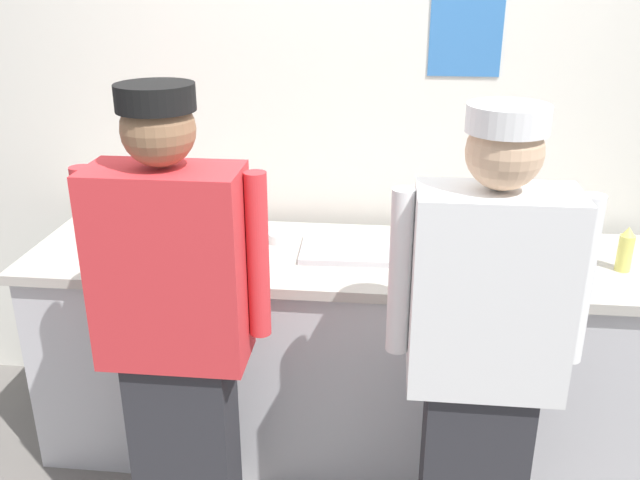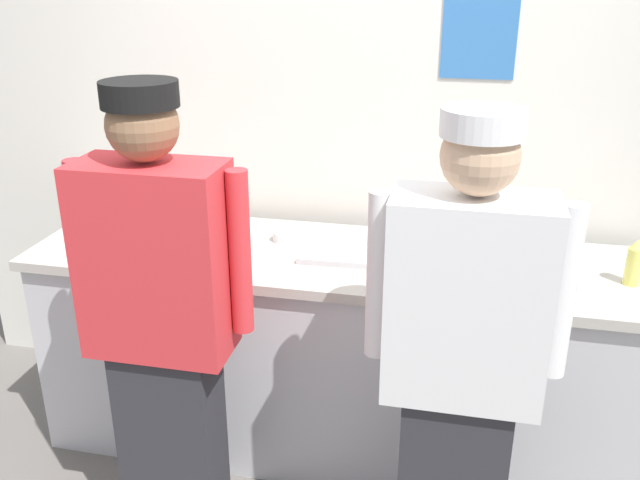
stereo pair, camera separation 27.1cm
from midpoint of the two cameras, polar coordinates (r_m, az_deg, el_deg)
wall_back at (r=3.08m, az=0.33°, el=10.65°), size 4.05×0.11×2.81m
prep_counter at (r=2.98m, az=-0.66°, el=-9.35°), size 2.58×0.69×0.92m
chef_near_left at (r=2.31m, az=-15.22°, el=-7.27°), size 0.61×0.24×1.70m
chef_center at (r=2.16m, az=9.94°, el=-9.56°), size 0.60×0.24×1.66m
plate_stack_front at (r=2.87m, az=-14.79°, el=-0.10°), size 0.22×0.22×0.10m
mixing_bowl_steel at (r=2.83m, az=14.81°, el=-0.32°), size 0.32×0.32×0.10m
sheet_tray at (r=2.78m, az=0.32°, el=-0.90°), size 0.46×0.30×0.02m
squeeze_bottle_primary at (r=2.79m, az=21.57°, el=-0.82°), size 0.06×0.06×0.18m
ramekin_yellow_sauce at (r=2.89m, az=-6.07°, el=0.19°), size 0.10×0.10×0.04m
ramekin_orange_sauce at (r=2.89m, az=-10.09°, el=-0.16°), size 0.09×0.09×0.04m
deli_cup at (r=3.03m, az=-13.92°, el=1.06°), size 0.09×0.09×0.09m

